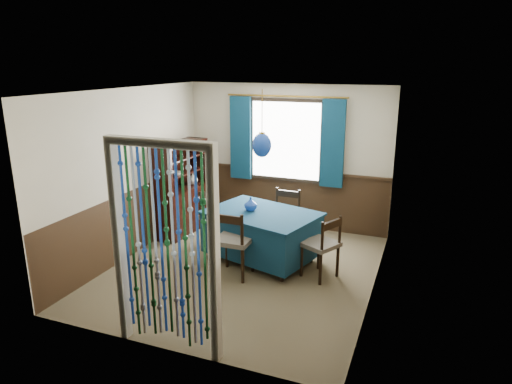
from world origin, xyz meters
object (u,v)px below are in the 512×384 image
at_px(bowl_shelf, 176,173).
at_px(vase_sideboard, 193,178).
at_px(sideboard, 182,201).
at_px(pendant_lamp, 262,145).
at_px(chair_left, 216,216).
at_px(vase_table, 251,205).
at_px(chair_far, 284,217).
at_px(chair_near, 233,241).
at_px(dining_table, 262,233).
at_px(chair_right, 322,245).

distance_m(bowl_shelf, vase_sideboard, 0.57).
relative_size(sideboard, vase_sideboard, 7.45).
bearing_deg(pendant_lamp, bowl_shelf, 165.96).
xyz_separation_m(chair_left, sideboard, (-0.82, 0.36, 0.07)).
distance_m(sideboard, vase_sideboard, 0.45).
distance_m(sideboard, vase_table, 1.67).
xyz_separation_m(chair_far, sideboard, (-1.85, 0.00, 0.07)).
bearing_deg(chair_near, chair_far, 75.06).
distance_m(chair_left, bowl_shelf, 0.99).
bearing_deg(vase_table, chair_far, 62.01).
bearing_deg(bowl_shelf, chair_far, 7.11).
bearing_deg(pendant_lamp, vase_sideboard, 150.25).
relative_size(dining_table, sideboard, 1.15).
xyz_separation_m(chair_near, chair_right, (1.13, 0.39, -0.04)).
height_order(chair_left, bowl_shelf, bowl_shelf).
distance_m(chair_near, vase_table, 0.73).
distance_m(chair_near, chair_left, 1.15).
distance_m(chair_right, bowl_shelf, 2.75).
bearing_deg(vase_table, vase_sideboard, 147.91).
xyz_separation_m(dining_table, chair_near, (-0.18, -0.62, 0.08)).
distance_m(dining_table, vase_table, 0.44).
relative_size(sideboard, bowl_shelf, 7.23).
bearing_deg(vase_table, chair_left, 159.65).
xyz_separation_m(dining_table, chair_far, (0.15, 0.64, 0.05)).
bearing_deg(dining_table, chair_near, -90.14).
height_order(bowl_shelf, vase_sideboard, bowl_shelf).
relative_size(chair_near, chair_left, 1.05).
distance_m(chair_near, pendant_lamp, 1.39).
bearing_deg(vase_table, bowl_shelf, 165.10).
xyz_separation_m(pendant_lamp, bowl_shelf, (-1.65, 0.41, -0.64)).
relative_size(chair_right, bowl_shelf, 4.10).
bearing_deg(chair_right, vase_sideboard, 92.83).
xyz_separation_m(chair_right, vase_table, (-1.14, 0.26, 0.37)).
distance_m(chair_right, sideboard, 2.80).
bearing_deg(chair_right, chair_far, 70.10).
bearing_deg(chair_right, bowl_shelf, 103.19).
bearing_deg(bowl_shelf, chair_left, -9.65).
distance_m(pendant_lamp, vase_sideboard, 2.08).
relative_size(chair_near, vase_table, 5.38).
xyz_separation_m(chair_left, chair_right, (1.84, -0.52, -0.01)).
height_order(chair_near, pendant_lamp, pendant_lamp).
relative_size(chair_left, pendant_lamp, 0.98).
relative_size(chair_left, sideboard, 0.59).
xyz_separation_m(dining_table, pendant_lamp, (-0.00, -0.00, 1.30)).
bearing_deg(pendant_lamp, chair_right, -13.76).
xyz_separation_m(bowl_shelf, vase_sideboard, (0.00, 0.53, -0.21)).
height_order(dining_table, bowl_shelf, bowl_shelf).
bearing_deg(chair_far, sideboard, 1.66).
relative_size(chair_far, sideboard, 0.58).
xyz_separation_m(chair_left, vase_sideboard, (-0.76, 0.66, 0.40)).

